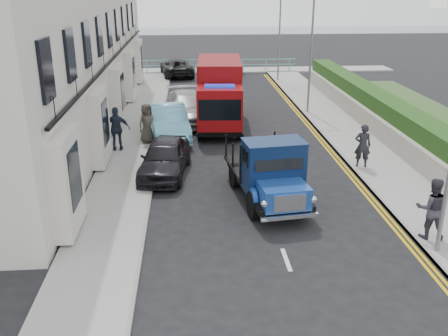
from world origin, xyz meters
TOP-DOWN VIEW (x-y plane):
  - ground at (0.00, 0.00)m, footprint 120.00×120.00m
  - pavement_west at (-5.20, 9.00)m, footprint 2.40×38.00m
  - pavement_east at (5.30, 9.00)m, footprint 2.60×38.00m
  - promenade at (0.00, 29.00)m, footprint 30.00×2.50m
  - sea_plane at (0.00, 60.00)m, footprint 120.00×120.00m
  - garden_east at (7.21, 9.00)m, footprint 1.45×28.00m
  - seafront_railing at (0.00, 28.20)m, footprint 13.00×0.08m
  - lamp_mid at (4.18, 14.00)m, footprint 1.23×0.18m
  - lamp_far at (4.18, 24.00)m, footprint 1.23×0.18m
  - bedford_lorry at (0.14, 1.58)m, footprint 2.56×5.15m
  - red_lorry at (-0.97, 11.88)m, footprint 2.57×6.60m
  - parked_car_front at (-3.60, 4.81)m, footprint 2.25×4.42m
  - parked_car_mid at (-3.60, 9.89)m, footprint 2.32×4.99m
  - parked_car_rear at (-2.65, 12.95)m, footprint 2.83×5.55m
  - seafront_car_left at (-3.50, 27.00)m, footprint 3.01×5.31m
  - seafront_car_right at (0.66, 26.04)m, footprint 3.01×4.21m
  - pedestrian_east_near at (4.40, 4.85)m, footprint 0.73×0.56m
  - pedestrian_east_far at (4.40, -1.20)m, footprint 1.04×0.89m
  - pedestrian_west_near at (-5.82, 7.71)m, footprint 1.19×0.56m
  - pedestrian_west_far at (-4.56, 8.77)m, footprint 1.08×1.01m

SIDE VIEW (x-z plane):
  - ground at x=0.00m, z-range 0.00..0.00m
  - sea_plane at x=0.00m, z-range 0.00..0.00m
  - pavement_west at x=-5.20m, z-range 0.00..0.12m
  - pavement_east at x=5.30m, z-range 0.00..0.12m
  - promenade at x=0.00m, z-range 0.00..0.12m
  - seafront_railing at x=0.00m, z-range 0.03..1.14m
  - seafront_car_right at x=0.66m, z-range 0.00..1.33m
  - seafront_car_left at x=-3.50m, z-range 0.00..1.40m
  - parked_car_front at x=-3.60m, z-range 0.00..1.44m
  - parked_car_rear at x=-2.65m, z-range 0.00..1.54m
  - parked_car_mid at x=-3.60m, z-range 0.00..1.58m
  - garden_east at x=7.21m, z-range 0.02..1.77m
  - pedestrian_east_near at x=4.40m, z-range 0.12..1.91m
  - pedestrian_west_far at x=-4.56m, z-range 0.12..1.97m
  - pedestrian_east_far at x=4.40m, z-range 0.12..2.00m
  - bedford_lorry at x=0.14m, z-range -0.09..2.25m
  - pedestrian_west_near at x=-5.82m, z-range 0.12..2.09m
  - red_lorry at x=-0.97m, z-range 0.11..3.51m
  - lamp_mid at x=4.18m, z-range 0.50..7.50m
  - lamp_far at x=4.18m, z-range 0.50..7.50m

